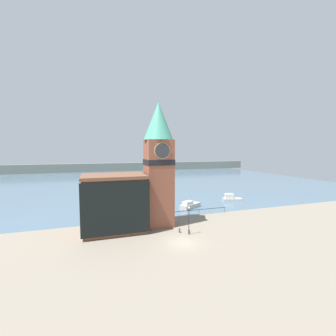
% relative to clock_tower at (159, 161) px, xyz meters
% --- Properties ---
extents(ground_plane, '(160.00, 160.00, 0.00)m').
position_rel_clock_tower_xyz_m(ground_plane, '(1.03, -8.27, -11.02)').
color(ground_plane, gray).
extents(water, '(160.00, 120.00, 0.00)m').
position_rel_clock_tower_xyz_m(water, '(1.03, 63.52, -11.02)').
color(water, slate).
rests_on(water, ground_plane).
extents(far_shoreline, '(180.00, 3.00, 5.00)m').
position_rel_clock_tower_xyz_m(far_shoreline, '(1.03, 103.52, -8.52)').
color(far_shoreline, gray).
rests_on(far_shoreline, water).
extents(pier_railing, '(12.16, 0.08, 1.09)m').
position_rel_clock_tower_xyz_m(pier_railing, '(9.23, 3.27, -10.06)').
color(pier_railing, '#232328').
rests_on(pier_railing, ground_plane).
extents(clock_tower, '(4.97, 4.97, 20.75)m').
position_rel_clock_tower_xyz_m(clock_tower, '(0.00, 0.00, 0.00)').
color(clock_tower, brown).
rests_on(clock_tower, ground_plane).
extents(pier_building, '(9.88, 7.29, 8.97)m').
position_rel_clock_tower_xyz_m(pier_building, '(-7.44, -0.31, -6.51)').
color(pier_building, brown).
rests_on(pier_building, ground_plane).
extents(boat_near, '(5.51, 4.22, 1.62)m').
position_rel_clock_tower_xyz_m(boat_near, '(9.69, 8.83, -10.41)').
color(boat_near, '#B7B2A8').
rests_on(boat_near, water).
extents(boat_far, '(5.01, 3.17, 1.84)m').
position_rel_clock_tower_xyz_m(boat_far, '(22.48, 11.93, -10.37)').
color(boat_far, '#B7B2A8').
rests_on(boat_far, water).
extents(mooring_bollard_near, '(0.29, 0.29, 0.76)m').
position_rel_clock_tower_xyz_m(mooring_bollard_near, '(2.07, -4.53, -10.61)').
color(mooring_bollard_near, brown).
rests_on(mooring_bollard_near, ground_plane).
extents(mooring_bollard_far, '(0.27, 0.27, 0.64)m').
position_rel_clock_tower_xyz_m(mooring_bollard_far, '(3.36, -5.28, -10.67)').
color(mooring_bollard_far, brown).
rests_on(mooring_bollard_far, ground_plane).
extents(lamp_post, '(0.32, 0.32, 4.34)m').
position_rel_clock_tower_xyz_m(lamp_post, '(3.09, -5.80, -8.03)').
color(lamp_post, black).
rests_on(lamp_post, ground_plane).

